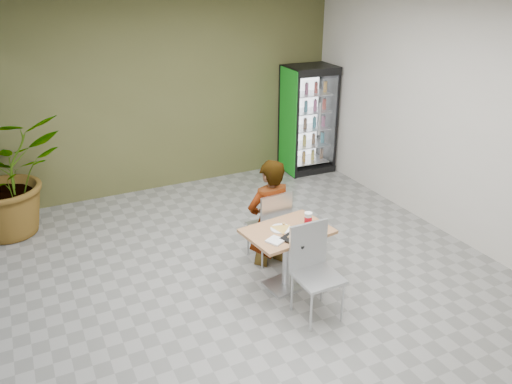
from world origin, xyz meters
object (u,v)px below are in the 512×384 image
(soda_cup, at_px, (308,219))
(beverage_fridge, at_px, (308,120))
(chair_near, at_px, (313,263))
(chair_far, at_px, (272,222))
(potted_plant, at_px, (4,176))
(seated_woman, at_px, (269,223))
(cafeteria_tray, at_px, (302,236))
(dining_table, at_px, (287,246))

(soda_cup, distance_m, beverage_fridge, 3.73)
(chair_near, bearing_deg, soda_cup, 64.26)
(chair_far, height_order, potted_plant, potted_plant)
(seated_woman, xyz_separation_m, cafeteria_tray, (-0.03, -0.82, 0.22))
(beverage_fridge, xyz_separation_m, potted_plant, (-5.04, -0.26, -0.11))
(seated_woman, distance_m, cafeteria_tray, 0.85)
(dining_table, distance_m, potted_plant, 4.06)
(seated_woman, bearing_deg, chair_near, 82.74)
(seated_woman, xyz_separation_m, soda_cup, (0.18, -0.61, 0.29))
(chair_near, relative_size, beverage_fridge, 0.54)
(potted_plant, bearing_deg, chair_far, -39.04)
(chair_far, distance_m, seated_woman, 0.07)
(chair_near, xyz_separation_m, beverage_fridge, (2.21, 3.69, 0.36))
(chair_far, relative_size, potted_plant, 0.58)
(dining_table, xyz_separation_m, beverage_fridge, (2.23, 3.17, 0.43))
(seated_woman, relative_size, beverage_fridge, 0.87)
(chair_near, distance_m, cafeteria_tray, 0.35)
(dining_table, bearing_deg, cafeteria_tray, -74.96)
(dining_table, distance_m, seated_woman, 0.61)
(chair_far, bearing_deg, dining_table, 76.49)
(chair_near, height_order, potted_plant, potted_plant)
(chair_far, height_order, cafeteria_tray, chair_far)
(chair_far, relative_size, cafeteria_tray, 2.32)
(dining_table, relative_size, beverage_fridge, 0.53)
(cafeteria_tray, relative_size, potted_plant, 0.25)
(chair_near, relative_size, soda_cup, 6.42)
(chair_near, bearing_deg, dining_table, 91.89)
(seated_woman, xyz_separation_m, potted_plant, (-2.90, 2.30, 0.32))
(chair_far, relative_size, seated_woman, 0.59)
(soda_cup, bearing_deg, dining_table, 178.79)
(dining_table, height_order, soda_cup, soda_cup)
(cafeteria_tray, bearing_deg, seated_woman, 87.80)
(chair_far, xyz_separation_m, beverage_fridge, (2.13, 2.61, 0.39))
(cafeteria_tray, xyz_separation_m, beverage_fridge, (2.17, 3.38, 0.20))
(chair_near, bearing_deg, chair_far, 85.76)
(dining_table, distance_m, soda_cup, 0.40)
(dining_table, xyz_separation_m, chair_near, (0.02, -0.52, 0.07))
(seated_woman, relative_size, potted_plant, 0.98)
(potted_plant, bearing_deg, chair_near, -50.50)
(chair_near, bearing_deg, potted_plant, 129.45)
(chair_far, xyz_separation_m, seated_woman, (-0.01, 0.05, -0.04))
(chair_far, bearing_deg, cafeteria_tray, 83.58)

